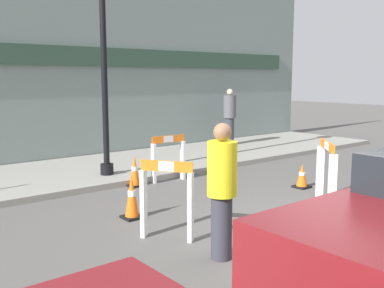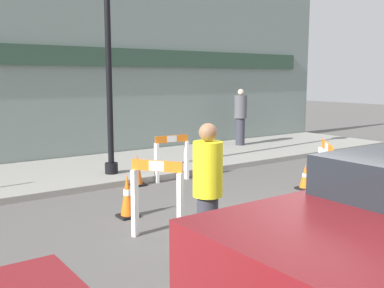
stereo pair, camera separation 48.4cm
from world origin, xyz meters
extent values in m
plane|color=#565451|center=(0.00, 0.00, 0.00)|extent=(60.00, 60.00, 0.00)
cube|color=gray|center=(0.00, 6.17, 0.06)|extent=(18.00, 3.34, 0.12)
cube|color=gray|center=(0.00, 7.92, 2.75)|extent=(18.00, 0.12, 5.50)
cube|color=#2D4738|center=(0.00, 7.81, 2.80)|extent=(16.20, 0.10, 0.50)
cylinder|color=black|center=(-0.51, 5.28, 0.24)|extent=(0.29, 0.29, 0.24)
cylinder|color=black|center=(-0.51, 5.28, 3.06)|extent=(0.13, 0.13, 5.87)
cube|color=white|center=(0.84, 4.31, 0.43)|extent=(0.07, 0.14, 0.85)
cube|color=white|center=(0.12, 4.39, 0.43)|extent=(0.07, 0.14, 0.85)
cube|color=orange|center=(0.48, 4.35, 0.93)|extent=(0.78, 0.11, 0.15)
cube|color=white|center=(0.48, 4.35, 0.93)|extent=(0.24, 0.06, 0.14)
cube|color=white|center=(-1.83, 1.77, 0.48)|extent=(0.14, 0.12, 0.96)
cube|color=white|center=(-1.44, 1.20, 0.48)|extent=(0.14, 0.12, 0.96)
cube|color=orange|center=(-1.63, 1.48, 1.04)|extent=(0.45, 0.63, 0.15)
cube|color=white|center=(-1.63, 1.48, 1.04)|extent=(0.15, 0.20, 0.13)
cube|color=white|center=(1.22, 0.75, 0.50)|extent=(0.14, 0.13, 0.99)
cube|color=white|center=(1.82, 1.42, 0.50)|extent=(0.14, 0.13, 0.99)
cube|color=orange|center=(1.52, 1.09, 1.07)|extent=(0.66, 0.72, 0.15)
cube|color=white|center=(1.52, 1.09, 1.07)|extent=(0.21, 0.23, 0.14)
cube|color=black|center=(-1.52, 2.60, 0.02)|extent=(0.30, 0.30, 0.04)
cone|color=orange|center=(-1.52, 2.60, 0.38)|extent=(0.23, 0.22, 0.68)
cylinder|color=white|center=(-1.52, 2.60, 0.41)|extent=(0.13, 0.13, 0.10)
cube|color=black|center=(-0.35, 4.40, 0.02)|extent=(0.30, 0.30, 0.04)
cone|color=orange|center=(-0.35, 4.40, 0.35)|extent=(0.22, 0.22, 0.61)
cylinder|color=white|center=(-0.35, 4.40, 0.38)|extent=(0.13, 0.13, 0.09)
cube|color=black|center=(2.25, 2.14, 0.02)|extent=(0.30, 0.30, 0.04)
cone|color=orange|center=(2.25, 2.14, 0.27)|extent=(0.22, 0.22, 0.46)
cylinder|color=white|center=(2.25, 2.14, 0.29)|extent=(0.13, 0.13, 0.06)
cylinder|color=#33333D|center=(-1.50, 0.51, 0.40)|extent=(0.37, 0.37, 0.81)
cylinder|color=yellow|center=(-1.50, 0.51, 1.14)|extent=(0.51, 0.51, 0.67)
sphere|color=#8E6647|center=(-1.50, 0.51, 1.59)|extent=(0.31, 0.31, 0.22)
cylinder|color=#33333D|center=(4.66, 6.81, 0.55)|extent=(0.39, 0.39, 0.85)
cylinder|color=#4C4C51|center=(4.66, 6.81, 1.34)|extent=(0.54, 0.54, 0.71)
sphere|color=beige|center=(4.66, 6.81, 1.79)|extent=(0.26, 0.26, 0.19)
camera|label=1|loc=(-5.15, -3.41, 2.24)|focal=42.00mm
camera|label=2|loc=(-4.77, -3.71, 2.24)|focal=42.00mm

